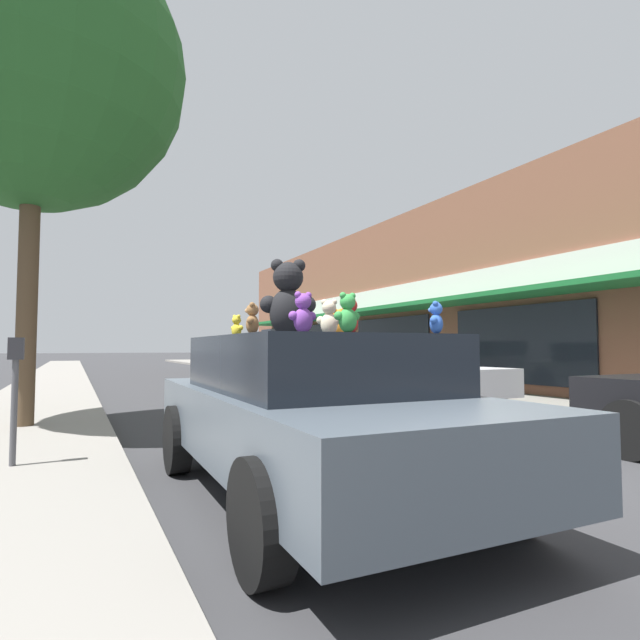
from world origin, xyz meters
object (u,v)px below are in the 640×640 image
(teddy_bear_giant, at_px, (288,299))
(parked_car_far_right, at_px, (316,362))
(teddy_bear_red, at_px, (350,316))
(teddy_bear_brown, at_px, (252,319))
(teddy_bear_orange, at_px, (338,323))
(parking_meter, at_px, (15,384))
(teddy_bear_yellow, at_px, (237,326))
(teddy_bear_purple, at_px, (303,313))
(parked_car_far_center, at_px, (414,372))
(teddy_bear_cream, at_px, (329,318))
(plush_art_car, at_px, (311,409))
(teddy_bear_green, at_px, (348,313))
(teddy_bear_blue, at_px, (436,318))
(street_tree, at_px, (35,64))

(teddy_bear_giant, xyz_separation_m, parked_car_far_right, (5.05, 9.80, -0.93))
(teddy_bear_red, bearing_deg, teddy_bear_brown, -54.91)
(teddy_bear_orange, xyz_separation_m, parking_meter, (-2.94, 1.35, -0.61))
(teddy_bear_yellow, xyz_separation_m, teddy_bear_purple, (0.02, -1.57, 0.04))
(teddy_bear_orange, relative_size, parked_car_far_center, 0.07)
(teddy_bear_orange, height_order, teddy_bear_cream, teddy_bear_cream)
(teddy_bear_yellow, relative_size, parked_car_far_center, 0.05)
(teddy_bear_giant, relative_size, teddy_bear_cream, 2.42)
(plush_art_car, distance_m, parking_meter, 3.02)
(teddy_bear_green, distance_m, parked_car_far_right, 12.31)
(teddy_bear_blue, bearing_deg, teddy_bear_brown, -70.28)
(teddy_bear_brown, distance_m, street_tree, 6.88)
(teddy_bear_yellow, distance_m, teddy_bear_brown, 1.23)
(teddy_bear_cream, bearing_deg, teddy_bear_red, 126.79)
(teddy_bear_purple, xyz_separation_m, teddy_bear_cream, (0.44, 0.44, 0.00))
(teddy_bear_blue, bearing_deg, teddy_bear_yellow, -103.97)
(plush_art_car, height_order, teddy_bear_orange, teddy_bear_orange)
(teddy_bear_orange, bearing_deg, parking_meter, -36.73)
(street_tree, relative_size, parking_meter, 6.22)
(teddy_bear_blue, xyz_separation_m, teddy_bear_brown, (-1.22, 0.67, -0.00))
(parked_car_far_center, distance_m, parked_car_far_right, 5.03)
(plush_art_car, xyz_separation_m, parking_meter, (-2.43, 1.79, 0.18))
(parked_car_far_right, relative_size, street_tree, 0.59)
(teddy_bear_yellow, xyz_separation_m, parked_car_far_right, (5.40, 9.32, -0.68))
(parked_car_far_center, height_order, street_tree, street_tree)
(teddy_bear_green, bearing_deg, parked_car_far_center, -134.28)
(teddy_bear_giant, xyz_separation_m, teddy_bear_cream, (0.11, -0.65, -0.21))
(teddy_bear_purple, relative_size, teddy_bear_orange, 1.01)
(teddy_bear_green, distance_m, parking_meter, 3.64)
(teddy_bear_yellow, distance_m, teddy_bear_red, 1.55)
(parked_car_far_right, bearing_deg, teddy_bear_giant, -117.25)
(teddy_bear_purple, bearing_deg, street_tree, -72.49)
(plush_art_car, xyz_separation_m, teddy_bear_blue, (0.52, -1.08, 0.76))
(plush_art_car, bearing_deg, street_tree, 119.56)
(teddy_bear_giant, distance_m, parked_car_far_center, 7.01)
(parked_car_far_center, bearing_deg, teddy_bear_yellow, -141.55)
(teddy_bear_orange, bearing_deg, teddy_bear_red, 54.07)
(parked_car_far_right, bearing_deg, teddy_bear_yellow, -120.10)
(parked_car_far_right, bearing_deg, teddy_bear_cream, -115.32)
(teddy_bear_giant, bearing_deg, teddy_bear_brown, 72.65)
(teddy_bear_cream, height_order, street_tree, street_tree)
(teddy_bear_yellow, xyz_separation_m, street_tree, (-2.11, 3.91, 4.22))
(teddy_bear_red, height_order, teddy_bear_green, teddy_bear_red)
(teddy_bear_brown, height_order, street_tree, street_tree)
(plush_art_car, xyz_separation_m, teddy_bear_purple, (-0.43, -0.77, 0.79))
(teddy_bear_giant, relative_size, teddy_bear_purple, 2.45)
(teddy_bear_brown, relative_size, parked_car_far_right, 0.05)
(parked_car_far_center, relative_size, street_tree, 0.56)
(street_tree, bearing_deg, teddy_bear_purple, -68.71)
(plush_art_car, distance_m, teddy_bear_orange, 1.04)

